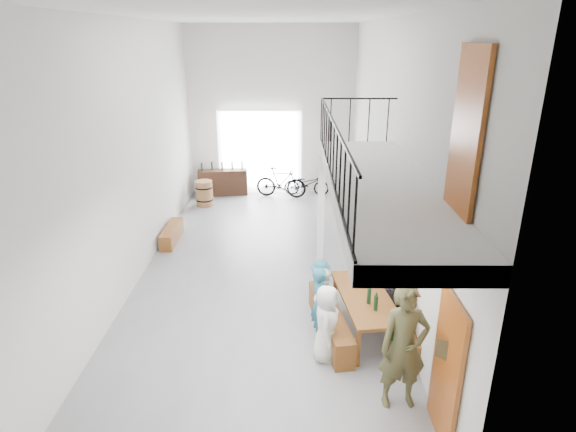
{
  "coord_description": "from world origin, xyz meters",
  "views": [
    {
      "loc": [
        0.66,
        -10.07,
        5.16
      ],
      "look_at": [
        0.6,
        -0.5,
        1.54
      ],
      "focal_mm": 30.0,
      "sensor_mm": 36.0,
      "label": 1
    }
  ],
  "objects_px": {
    "bench_inner": "(330,321)",
    "tasting_table": "(365,300)",
    "oak_barrel": "(204,193)",
    "serving_counter": "(223,182)",
    "host_standing": "(404,347)",
    "side_bench": "(172,234)",
    "bicycle_near": "(307,184)"
  },
  "relations": [
    {
      "from": "tasting_table",
      "to": "oak_barrel",
      "type": "xyz_separation_m",
      "value": [
        -4.11,
        7.08,
        -0.3
      ]
    },
    {
      "from": "side_bench",
      "to": "host_standing",
      "type": "height_order",
      "value": "host_standing"
    },
    {
      "from": "host_standing",
      "to": "oak_barrel",
      "type": "bearing_deg",
      "value": 110.52
    },
    {
      "from": "tasting_table",
      "to": "host_standing",
      "type": "distance_m",
      "value": 1.81
    },
    {
      "from": "bicycle_near",
      "to": "serving_counter",
      "type": "bearing_deg",
      "value": 94.14
    },
    {
      "from": "serving_counter",
      "to": "bicycle_near",
      "type": "height_order",
      "value": "serving_counter"
    },
    {
      "from": "oak_barrel",
      "to": "bicycle_near",
      "type": "distance_m",
      "value": 3.47
    },
    {
      "from": "tasting_table",
      "to": "side_bench",
      "type": "height_order",
      "value": "tasting_table"
    },
    {
      "from": "tasting_table",
      "to": "bicycle_near",
      "type": "relative_size",
      "value": 1.4
    },
    {
      "from": "bench_inner",
      "to": "tasting_table",
      "type": "bearing_deg",
      "value": -9.94
    },
    {
      "from": "tasting_table",
      "to": "bicycle_near",
      "type": "bearing_deg",
      "value": 88.15
    },
    {
      "from": "side_bench",
      "to": "host_standing",
      "type": "distance_m",
      "value": 7.69
    },
    {
      "from": "side_bench",
      "to": "tasting_table",
      "type": "bearing_deg",
      "value": -43.13
    },
    {
      "from": "tasting_table",
      "to": "serving_counter",
      "type": "height_order",
      "value": "serving_counter"
    },
    {
      "from": "host_standing",
      "to": "side_bench",
      "type": "bearing_deg",
      "value": 122.77
    },
    {
      "from": "oak_barrel",
      "to": "bicycle_near",
      "type": "height_order",
      "value": "oak_barrel"
    },
    {
      "from": "side_bench",
      "to": "oak_barrel",
      "type": "bearing_deg",
      "value": 82.31
    },
    {
      "from": "oak_barrel",
      "to": "host_standing",
      "type": "distance_m",
      "value": 9.89
    },
    {
      "from": "oak_barrel",
      "to": "side_bench",
      "type": "bearing_deg",
      "value": -97.69
    },
    {
      "from": "side_bench",
      "to": "host_standing",
      "type": "relative_size",
      "value": 0.75
    },
    {
      "from": "tasting_table",
      "to": "oak_barrel",
      "type": "bearing_deg",
      "value": 112.62
    },
    {
      "from": "side_bench",
      "to": "bicycle_near",
      "type": "relative_size",
      "value": 0.96
    },
    {
      "from": "bench_inner",
      "to": "oak_barrel",
      "type": "bearing_deg",
      "value": 107.06
    },
    {
      "from": "bench_inner",
      "to": "serving_counter",
      "type": "distance_m",
      "value": 8.74
    },
    {
      "from": "oak_barrel",
      "to": "bicycle_near",
      "type": "xyz_separation_m",
      "value": [
        3.3,
        1.07,
        -0.01
      ]
    },
    {
      "from": "oak_barrel",
      "to": "bicycle_near",
      "type": "bearing_deg",
      "value": 17.93
    },
    {
      "from": "host_standing",
      "to": "bicycle_near",
      "type": "height_order",
      "value": "host_standing"
    },
    {
      "from": "tasting_table",
      "to": "bench_inner",
      "type": "bearing_deg",
      "value": 171.75
    },
    {
      "from": "oak_barrel",
      "to": "tasting_table",
      "type": "bearing_deg",
      "value": -59.88
    },
    {
      "from": "bench_inner",
      "to": "host_standing",
      "type": "relative_size",
      "value": 1.13
    },
    {
      "from": "side_bench",
      "to": "bench_inner",
      "type": "bearing_deg",
      "value": -47.31
    },
    {
      "from": "oak_barrel",
      "to": "serving_counter",
      "type": "bearing_deg",
      "value": 68.22
    }
  ]
}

